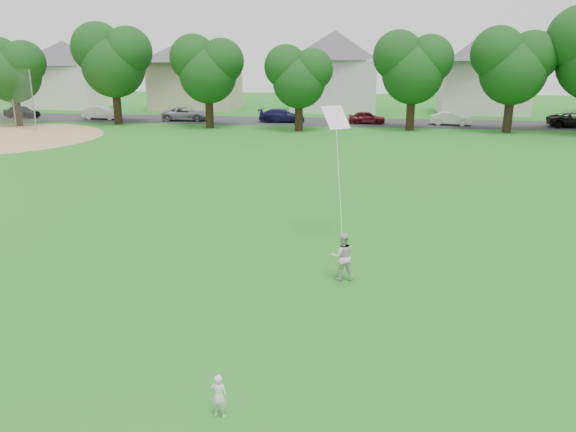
# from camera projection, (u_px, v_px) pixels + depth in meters

# --- Properties ---
(ground) EXTENTS (160.00, 160.00, 0.00)m
(ground) POSITION_uv_depth(u_px,v_px,m) (209.00, 323.00, 14.09)
(ground) COLOR #186316
(ground) RESTS_ON ground
(street) EXTENTS (90.00, 7.00, 0.01)m
(street) POSITION_uv_depth(u_px,v_px,m) (327.00, 122.00, 53.99)
(street) COLOR #2D2D30
(street) RESTS_ON ground
(toddler) EXTENTS (0.34, 0.25, 0.88)m
(toddler) POSITION_uv_depth(u_px,v_px,m) (219.00, 396.00, 10.39)
(toddler) COLOR silver
(toddler) RESTS_ON ground
(older_boy) EXTENTS (0.81, 0.70, 1.46)m
(older_boy) POSITION_uv_depth(u_px,v_px,m) (342.00, 256.00, 16.60)
(older_boy) COLOR beige
(older_boy) RESTS_ON ground
(kite) EXTENTS (1.23, 2.41, 4.99)m
(kite) POSITION_uv_depth(u_px,v_px,m) (339.00, 177.00, 17.80)
(kite) COLOR silver
(kite) RESTS_ON ground
(tree_row) EXTENTS (79.64, 9.21, 10.33)m
(tree_row) POSITION_uv_depth(u_px,v_px,m) (373.00, 57.00, 46.24)
(tree_row) COLOR black
(tree_row) RESTS_ON ground
(parked_cars) EXTENTS (63.88, 2.53, 1.28)m
(parked_cars) POSITION_uv_depth(u_px,v_px,m) (325.00, 116.00, 52.89)
(parked_cars) COLOR black
(parked_cars) RESTS_ON ground
(house_row) EXTENTS (76.54, 13.85, 10.28)m
(house_row) POSITION_uv_depth(u_px,v_px,m) (344.00, 64.00, 61.88)
(house_row) COLOR white
(house_row) RESTS_ON ground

